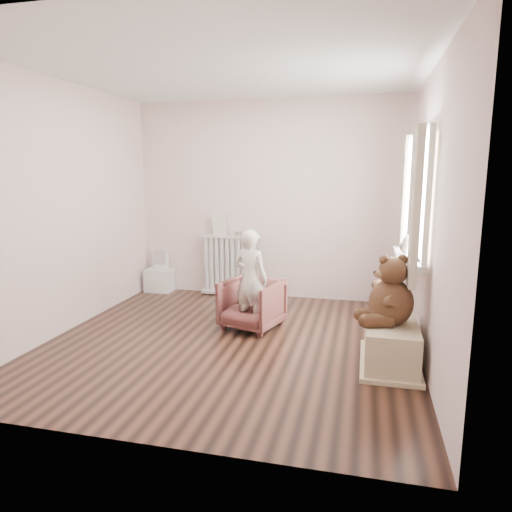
% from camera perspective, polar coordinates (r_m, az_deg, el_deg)
% --- Properties ---
extents(floor, '(3.60, 3.60, 0.01)m').
position_cam_1_polar(floor, '(4.65, -3.15, -10.65)').
color(floor, black).
rests_on(floor, ground).
extents(ceiling, '(3.60, 3.60, 0.01)m').
position_cam_1_polar(ceiling, '(4.44, -3.51, 22.48)').
color(ceiling, white).
rests_on(ceiling, ground).
extents(back_wall, '(3.60, 0.02, 2.60)m').
position_cam_1_polar(back_wall, '(6.10, 1.61, 6.95)').
color(back_wall, white).
rests_on(back_wall, ground).
extents(front_wall, '(3.60, 0.02, 2.60)m').
position_cam_1_polar(front_wall, '(2.70, -14.44, 2.09)').
color(front_wall, white).
rests_on(front_wall, ground).
extents(left_wall, '(0.02, 3.60, 2.60)m').
position_cam_1_polar(left_wall, '(5.17, -22.87, 5.49)').
color(left_wall, white).
rests_on(left_wall, ground).
extents(right_wall, '(0.02, 3.60, 2.60)m').
position_cam_1_polar(right_wall, '(4.21, 20.95, 4.65)').
color(right_wall, white).
rests_on(right_wall, ground).
extents(window, '(0.03, 0.90, 1.10)m').
position_cam_1_polar(window, '(4.49, 20.09, 6.96)').
color(window, white).
rests_on(window, right_wall).
extents(window_sill, '(0.22, 1.10, 0.06)m').
position_cam_1_polar(window_sill, '(4.55, 18.50, -0.29)').
color(window_sill, silver).
rests_on(window_sill, right_wall).
extents(curtain_left, '(0.06, 0.26, 1.30)m').
position_cam_1_polar(curtain_left, '(3.91, 19.34, 5.69)').
color(curtain_left, beige).
rests_on(curtain_left, right_wall).
extents(curtain_right, '(0.06, 0.26, 1.30)m').
position_cam_1_polar(curtain_right, '(5.05, 18.09, 6.72)').
color(curtain_right, beige).
rests_on(curtain_right, right_wall).
extents(radiator, '(0.79, 0.15, 0.83)m').
position_cam_1_polar(radiator, '(6.23, -3.28, -1.44)').
color(radiator, silver).
rests_on(radiator, floor).
extents(paper_doll, '(0.18, 0.02, 0.30)m').
position_cam_1_polar(paper_doll, '(6.18, -4.56, 4.02)').
color(paper_doll, beige).
rests_on(paper_doll, radiator).
extents(tin_a, '(0.09, 0.09, 0.06)m').
position_cam_1_polar(tin_a, '(6.12, -2.30, 2.81)').
color(tin_a, '#A59E8C').
rests_on(tin_a, radiator).
extents(tin_b, '(0.08, 0.08, 0.04)m').
position_cam_1_polar(tin_b, '(6.09, -1.14, 2.71)').
color(tin_b, '#A59E8C').
rests_on(tin_b, radiator).
extents(toy_vanity, '(0.37, 0.26, 0.58)m').
position_cam_1_polar(toy_vanity, '(6.60, -12.01, -2.00)').
color(toy_vanity, silver).
rests_on(toy_vanity, floor).
extents(armchair, '(0.72, 0.73, 0.54)m').
position_cam_1_polar(armchair, '(4.96, -0.52, -6.03)').
color(armchair, brown).
rests_on(armchair, floor).
extents(child, '(0.45, 0.36, 1.07)m').
position_cam_1_polar(child, '(4.84, -0.67, -2.94)').
color(child, white).
rests_on(child, armchair).
extents(toy_bench, '(0.44, 0.83, 0.39)m').
position_cam_1_polar(toy_bench, '(4.24, 16.47, -10.38)').
color(toy_bench, beige).
rests_on(toy_bench, floor).
extents(teddy_bear, '(0.56, 0.48, 0.60)m').
position_cam_1_polar(teddy_bear, '(4.06, 16.60, -4.34)').
color(teddy_bear, '#372113').
rests_on(teddy_bear, toy_bench).
extents(plush_cat, '(0.18, 0.26, 0.20)m').
position_cam_1_polar(plush_cat, '(4.56, 18.44, 1.40)').
color(plush_cat, '#6F655C').
rests_on(plush_cat, window_sill).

